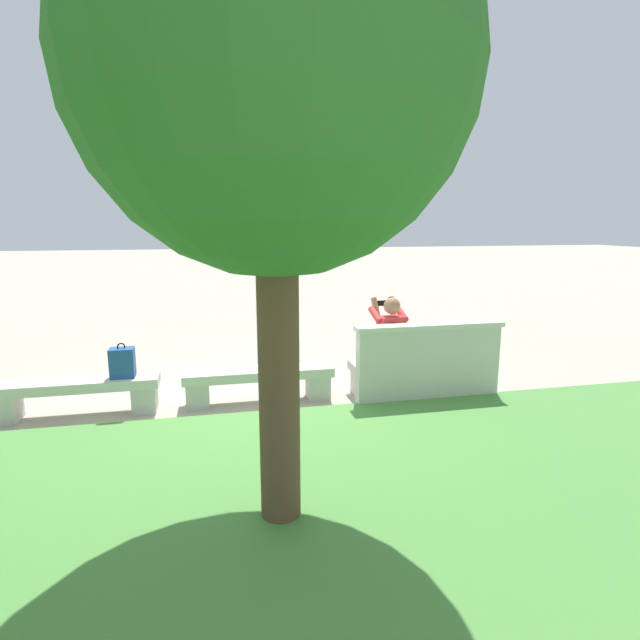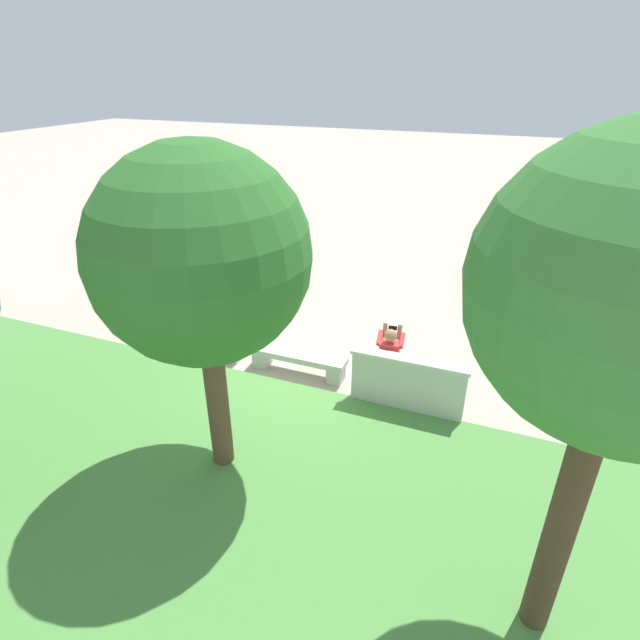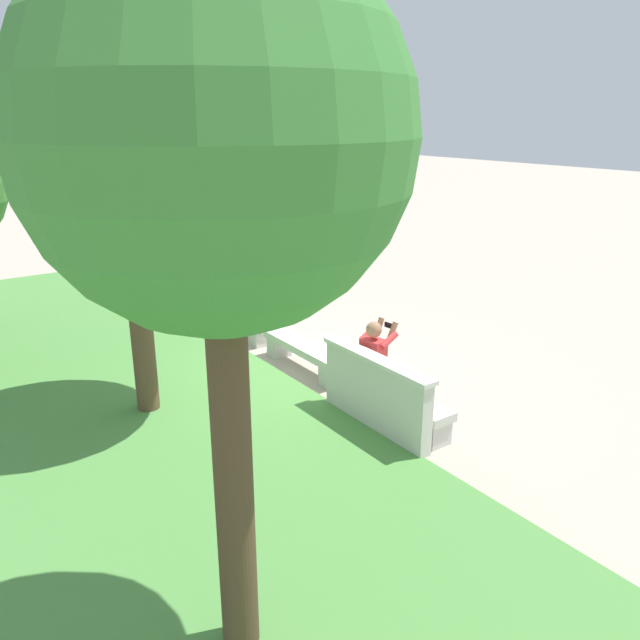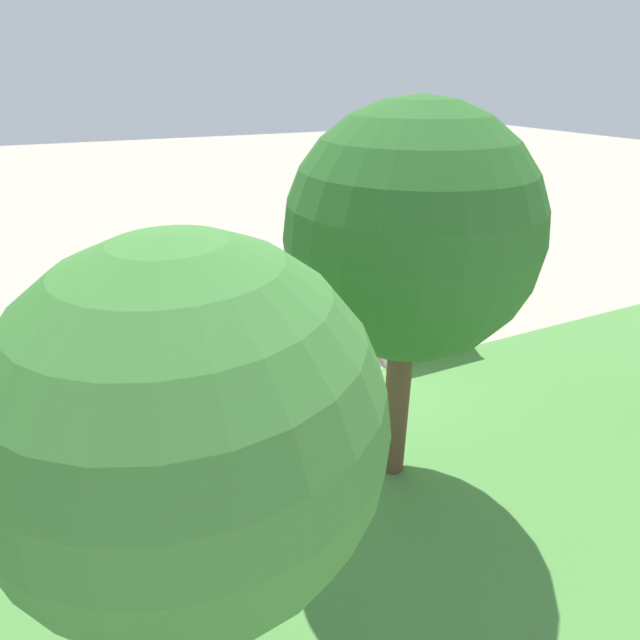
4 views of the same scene
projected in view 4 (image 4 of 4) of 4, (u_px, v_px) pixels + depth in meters
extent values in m
plane|color=#B2A593|center=(318.00, 373.00, 8.93)|extent=(80.00, 80.00, 0.00)
cube|color=#518E42|center=(486.00, 571.00, 5.34)|extent=(18.27, 8.00, 0.03)
cube|color=beige|center=(422.00, 331.00, 9.56)|extent=(1.91, 0.40, 0.12)
cube|color=beige|center=(453.00, 334.00, 9.95)|extent=(0.28, 0.34, 0.33)
cube|color=beige|center=(386.00, 349.00, 9.38)|extent=(0.28, 0.34, 0.33)
cube|color=beige|center=(318.00, 355.00, 8.76)|extent=(1.91, 0.40, 0.12)
cube|color=beige|center=(357.00, 356.00, 9.14)|extent=(0.28, 0.34, 0.33)
cube|color=beige|center=(277.00, 375.00, 8.57)|extent=(0.28, 0.34, 0.33)
cube|color=beige|center=(194.00, 383.00, 7.95)|extent=(1.91, 0.40, 0.12)
cube|color=beige|center=(242.00, 384.00, 8.33)|extent=(0.28, 0.34, 0.33)
cube|color=beige|center=(145.00, 406.00, 7.76)|extent=(0.28, 0.34, 0.33)
cube|color=beige|center=(433.00, 335.00, 9.25)|extent=(1.93, 0.18, 0.95)
cube|color=silver|center=(435.00, 310.00, 9.03)|extent=(1.99, 0.24, 0.06)
cube|color=brown|center=(430.00, 327.00, 9.28)|extent=(0.44, 0.02, 0.22)
cube|color=black|center=(391.00, 341.00, 9.96)|extent=(0.13, 0.25, 0.06)
cylinder|color=#2D334C|center=(394.00, 333.00, 9.81)|extent=(0.11, 0.11, 0.42)
cube|color=black|center=(383.00, 343.00, 9.87)|extent=(0.13, 0.25, 0.06)
cylinder|color=#2D334C|center=(386.00, 336.00, 9.72)|extent=(0.11, 0.11, 0.42)
cube|color=#2D334C|center=(397.00, 326.00, 9.50)|extent=(0.34, 0.45, 0.12)
cube|color=#D83838|center=(406.00, 317.00, 9.20)|extent=(0.36, 0.26, 0.56)
sphere|color=#9E7051|center=(408.00, 296.00, 9.02)|extent=(0.22, 0.22, 0.22)
cylinder|color=#D83838|center=(412.00, 299.00, 9.24)|extent=(0.12, 0.32, 0.21)
cylinder|color=#9E7051|center=(404.00, 293.00, 9.28)|extent=(0.08, 0.18, 0.27)
cylinder|color=#D83838|center=(396.00, 303.00, 9.06)|extent=(0.12, 0.32, 0.21)
cylinder|color=#9E7051|center=(394.00, 296.00, 9.17)|extent=(0.12, 0.20, 0.27)
cube|color=black|center=(397.00, 291.00, 9.25)|extent=(0.15, 0.03, 0.08)
cube|color=#234C8C|center=(226.00, 363.00, 8.04)|extent=(0.28, 0.20, 0.36)
cube|color=navy|center=(225.00, 363.00, 8.16)|extent=(0.20, 0.06, 0.16)
torus|color=black|center=(225.00, 352.00, 7.95)|extent=(0.10, 0.02, 0.10)
cylinder|color=brown|center=(397.00, 393.00, 6.23)|extent=(0.31, 0.31, 2.45)
sphere|color=#2D6B28|center=(410.00, 234.00, 5.33)|extent=(2.74, 2.74, 2.74)
cylinder|color=#4C3826|center=(223.00, 632.00, 3.57)|extent=(0.28, 0.28, 2.39)
sphere|color=#428438|center=(194.00, 424.00, 2.76)|extent=(2.18, 2.18, 2.18)
cylinder|color=#2D5133|center=(52.00, 370.00, 8.33)|extent=(0.44, 0.44, 0.75)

